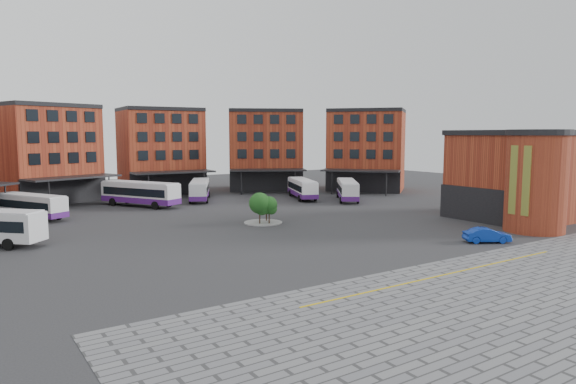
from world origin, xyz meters
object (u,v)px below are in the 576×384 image
bus_e (302,188)px  bus_f (347,190)px  bus_d (200,190)px  bus_b (31,206)px  tree_island (264,206)px  bus_c (140,193)px  blue_car (487,235)px

bus_e → bus_f: bearing=-30.0°
bus_d → bus_f: size_ratio=1.05×
bus_d → bus_e: bus_d is taller
bus_b → bus_e: (38.42, -1.87, 0.04)m
bus_e → bus_b: bearing=-160.7°
bus_b → bus_d: (23.99, 4.96, 0.05)m
bus_e → bus_f: (4.46, -5.71, 0.01)m
bus_d → tree_island: bearing=-69.2°
bus_c → blue_car: (19.52, -41.98, -1.18)m
bus_b → bus_c: bearing=-14.2°
bus_d → bus_f: bus_f is taller
tree_island → bus_f: 23.87m
bus_e → blue_car: bearing=-75.0°
tree_island → bus_d: tree_island is taller
bus_b → blue_car: bearing=-76.5°
tree_island → blue_car: 23.70m
tree_island → blue_car: tree_island is taller
blue_car → bus_d: bearing=44.0°
bus_b → blue_car: size_ratio=2.48×
tree_island → bus_c: bearing=108.4°
bus_c → bus_e: bearing=-41.4°
tree_island → bus_b: bearing=139.7°
tree_island → bus_d: size_ratio=0.40×
tree_island → bus_c: (-7.22, 21.76, -0.13)m
bus_c → bus_d: bus_c is taller
bus_e → blue_car: (-4.57, -36.64, -0.96)m
bus_b → bus_f: bus_f is taller
bus_e → blue_car: 36.94m
bus_f → blue_car: size_ratio=2.46×
bus_c → blue_car: bearing=-94.0°
tree_island → bus_d: (2.44, 23.25, -0.34)m
bus_d → bus_b: bearing=-141.5°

